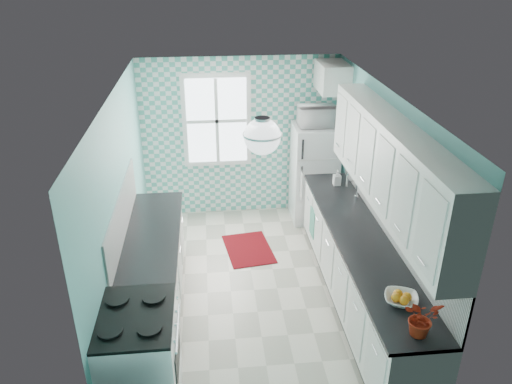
{
  "coord_description": "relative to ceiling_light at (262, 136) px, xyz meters",
  "views": [
    {
      "loc": [
        -0.5,
        -5.11,
        3.84
      ],
      "look_at": [
        0.05,
        0.25,
        1.25
      ],
      "focal_mm": 35.0,
      "sensor_mm": 36.0,
      "label": 1
    }
  ],
  "objects": [
    {
      "name": "stove",
      "position": [
        -1.2,
        -0.85,
        -1.78
      ],
      "size": [
        0.69,
        0.86,
        1.04
      ],
      "rotation": [
        0.0,
        0.0,
        -0.03
      ],
      "color": "white",
      "rests_on": "floor"
    },
    {
      "name": "backsplash_right",
      "position": [
        1.49,
        0.4,
        -1.13
      ],
      "size": [
        0.02,
        3.6,
        0.51
      ],
      "primitive_type": "cube",
      "color": "white",
      "rests_on": "wall_right"
    },
    {
      "name": "potted_plant",
      "position": [
        1.2,
        -1.19,
        -1.22
      ],
      "size": [
        0.37,
        0.35,
        0.33
      ],
      "primitive_type": "imported",
      "rotation": [
        0.0,
        0.0,
        0.4
      ],
      "color": "red",
      "rests_on": "countertop_right"
    },
    {
      "name": "window",
      "position": [
        -0.35,
        2.96,
        -0.77
      ],
      "size": [
        1.04,
        0.05,
        1.44
      ],
      "color": "white",
      "rests_on": "wall_back"
    },
    {
      "name": "sink",
      "position": [
        1.2,
        1.35,
        -1.39
      ],
      "size": [
        0.53,
        0.45,
        0.53
      ],
      "rotation": [
        0.0,
        0.0,
        -0.03
      ],
      "color": "silver",
      "rests_on": "countertop_right"
    },
    {
      "name": "base_cabinets_right",
      "position": [
        1.2,
        0.4,
        -1.87
      ],
      "size": [
        0.6,
        3.6,
        0.9
      ],
      "primitive_type": "cube",
      "color": "white",
      "rests_on": "floor"
    },
    {
      "name": "microwave",
      "position": [
        1.11,
        2.62,
        -0.64
      ],
      "size": [
        0.54,
        0.37,
        0.3
      ],
      "primitive_type": "imported",
      "rotation": [
        0.0,
        0.0,
        3.15
      ],
      "color": "white",
      "rests_on": "fridge"
    },
    {
      "name": "wall_left",
      "position": [
        -1.51,
        0.8,
        -1.07
      ],
      "size": [
        0.02,
        4.4,
        2.5
      ],
      "primitive_type": "cube",
      "color": "#69BAB5",
      "rests_on": "floor"
    },
    {
      "name": "ceiling",
      "position": [
        0.0,
        0.8,
        0.19
      ],
      "size": [
        3.0,
        4.4,
        0.02
      ],
      "primitive_type": "cube",
      "color": "white",
      "rests_on": "wall_back"
    },
    {
      "name": "base_cabinets_left",
      "position": [
        -1.2,
        0.73,
        -1.87
      ],
      "size": [
        0.6,
        2.15,
        0.9
      ],
      "primitive_type": "cube",
      "color": "white",
      "rests_on": "floor"
    },
    {
      "name": "wall_back",
      "position": [
        0.0,
        3.01,
        -1.07
      ],
      "size": [
        3.0,
        0.02,
        2.5
      ],
      "primitive_type": "cube",
      "color": "#69BAB5",
      "rests_on": "floor"
    },
    {
      "name": "dish_towel",
      "position": [
        0.89,
        1.6,
        -1.84
      ],
      "size": [
        0.08,
        0.26,
        0.4
      ],
      "primitive_type": "cube",
      "rotation": [
        0.0,
        0.0,
        0.22
      ],
      "color": "#5A9E94",
      "rests_on": "base_cabinets_right"
    },
    {
      "name": "backsplash_left",
      "position": [
        -1.49,
        0.73,
        -1.13
      ],
      "size": [
        0.02,
        2.15,
        0.51
      ],
      "primitive_type": "cube",
      "color": "white",
      "rests_on": "wall_left"
    },
    {
      "name": "fridge",
      "position": [
        1.11,
        2.62,
        -1.56
      ],
      "size": [
        0.67,
        0.67,
        1.53
      ],
      "rotation": [
        0.0,
        0.0,
        -0.04
      ],
      "color": "silver",
      "rests_on": "floor"
    },
    {
      "name": "soap_bottle",
      "position": [
        1.25,
        1.81,
        -1.27
      ],
      "size": [
        0.1,
        0.1,
        0.22
      ],
      "primitive_type": "imported",
      "rotation": [
        0.0,
        0.0,
        0.02
      ],
      "color": "#8E9EAB",
      "rests_on": "countertop_right"
    },
    {
      "name": "floor",
      "position": [
        0.0,
        0.8,
        -2.33
      ],
      "size": [
        3.0,
        4.4,
        0.02
      ],
      "primitive_type": "cube",
      "color": "beige",
      "rests_on": "ground"
    },
    {
      "name": "fruit_bowl",
      "position": [
        1.2,
        -0.78,
        -1.35
      ],
      "size": [
        0.39,
        0.39,
        0.08
      ],
      "primitive_type": "imported",
      "rotation": [
        0.0,
        0.0,
        -0.34
      ],
      "color": "white",
      "rests_on": "countertop_right"
    },
    {
      "name": "upper_cabinets_right",
      "position": [
        1.33,
        0.2,
        -0.42
      ],
      "size": [
        0.33,
        3.2,
        0.9
      ],
      "primitive_type": "cube",
      "color": "white",
      "rests_on": "wall_right"
    },
    {
      "name": "countertop_left",
      "position": [
        -1.19,
        0.73,
        -1.4
      ],
      "size": [
        0.63,
        2.15,
        0.04
      ],
      "primitive_type": "cube",
      "color": "black",
      "rests_on": "base_cabinets_left"
    },
    {
      "name": "rug",
      "position": [
        0.01,
        1.75,
        -2.32
      ],
      "size": [
        0.74,
        0.96,
        0.01
      ],
      "primitive_type": "cube",
      "rotation": [
        0.0,
        0.0,
        0.14
      ],
      "color": "maroon",
      "rests_on": "floor"
    },
    {
      "name": "wall_right",
      "position": [
        1.51,
        0.8,
        -1.07
      ],
      "size": [
        0.02,
        4.4,
        2.5
      ],
      "primitive_type": "cube",
      "color": "#69BAB5",
      "rests_on": "floor"
    },
    {
      "name": "upper_cabinet_fridge",
      "position": [
        1.3,
        2.63,
        -0.07
      ],
      "size": [
        0.4,
        0.74,
        0.4
      ],
      "primitive_type": "cube",
      "color": "white",
      "rests_on": "wall_right"
    },
    {
      "name": "wall_front",
      "position": [
        0.0,
        -1.41,
        -1.07
      ],
      "size": [
        3.0,
        0.02,
        2.5
      ],
      "primitive_type": "cube",
      "color": "#69BAB5",
      "rests_on": "floor"
    },
    {
      "name": "countertop_right",
      "position": [
        1.19,
        0.4,
        -1.4
      ],
      "size": [
        0.63,
        3.6,
        0.04
      ],
      "primitive_type": "cube",
      "color": "black",
      "rests_on": "base_cabinets_right"
    },
    {
      "name": "ceiling_light",
      "position": [
        0.0,
        0.0,
        0.0
      ],
      "size": [
        0.34,
        0.34,
        0.35
      ],
      "color": "silver",
      "rests_on": "ceiling"
    },
    {
      "name": "accent_wall",
      "position": [
        0.0,
        2.99,
        -1.07
      ],
      "size": [
        3.0,
        0.01,
        2.5
      ],
      "primitive_type": "cube",
      "color": "#50AF9F",
      "rests_on": "wall_back"
    }
  ]
}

